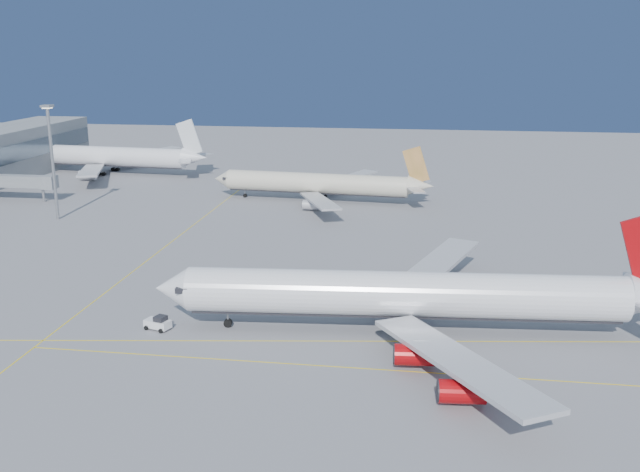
{
  "coord_description": "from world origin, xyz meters",
  "views": [
    {
      "loc": [
        10.77,
        -95.77,
        39.23
      ],
      "look_at": [
        -6.63,
        22.79,
        7.0
      ],
      "focal_mm": 40.0,
      "sensor_mm": 36.0,
      "label": 1
    }
  ],
  "objects": [
    {
      "name": "taxiway_lines",
      "position": [
        -14.71,
        6.34,
        0.01
      ],
      "size": [
        118.86,
        140.0,
        0.02
      ],
      "color": "yellow",
      "rests_on": "ground"
    },
    {
      "name": "airliner_third",
      "position": [
        -87.08,
        114.12,
        5.38
      ],
      "size": [
        66.27,
        60.88,
        17.77
      ],
      "rotation": [
        0.0,
        0.0,
        -0.09
      ],
      "color": "white",
      "rests_on": "ground"
    },
    {
      "name": "light_mast",
      "position": [
        -72.93,
        54.59,
        15.5
      ],
      "size": [
        2.27,
        2.27,
        26.27
      ],
      "color": "gray",
      "rests_on": "ground"
    },
    {
      "name": "airliner_virgin",
      "position": [
        10.24,
        -1.17,
        5.46
      ],
      "size": [
        73.44,
        65.79,
        18.11
      ],
      "rotation": [
        0.0,
        0.0,
        0.08
      ],
      "color": "white",
      "rests_on": "ground"
    },
    {
      "name": "airliner_etihad",
      "position": [
        -15.23,
        83.0,
        4.62
      ],
      "size": [
        58.12,
        53.48,
        15.16
      ],
      "rotation": [
        0.0,
        0.0,
        -0.09
      ],
      "color": "beige",
      "rests_on": "ground"
    },
    {
      "name": "ground",
      "position": [
        0.0,
        0.0,
        0.0
      ],
      "size": [
        500.0,
        500.0,
        0.0
      ],
      "primitive_type": "plane",
      "color": "slate",
      "rests_on": "ground"
    },
    {
      "name": "pushback_tug",
      "position": [
        -25.76,
        -5.52,
        0.96
      ],
      "size": [
        4.08,
        3.14,
        2.08
      ],
      "rotation": [
        0.0,
        0.0,
        -0.31
      ],
      "color": "white",
      "rests_on": "ground"
    },
    {
      "name": "jet_bridge",
      "position": [
        -93.11,
        72.0,
        5.17
      ],
      "size": [
        23.6,
        3.6,
        6.9
      ],
      "color": "gray",
      "rests_on": "ground"
    }
  ]
}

